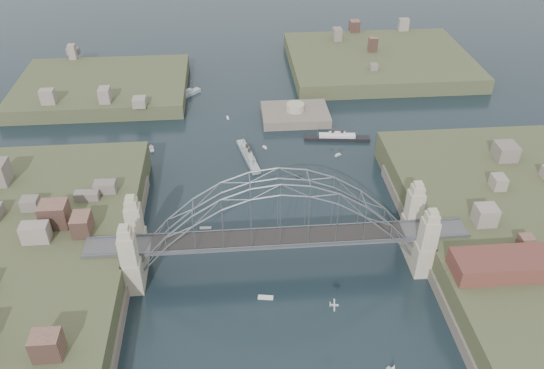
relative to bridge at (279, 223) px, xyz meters
The scene contains 21 objects.
ground 12.32m from the bridge, ahead, with size 500.00×500.00×0.00m, color black.
bridge is the anchor object (origin of this frame).
shore_west 58.25m from the bridge, behind, with size 50.50×90.00×12.00m.
shore_east 58.25m from the bridge, ahead, with size 50.50×90.00×12.00m.
headland_nw 110.41m from the bridge, 120.07° to the left, with size 60.00×45.00×9.00m, color #3B4025.
headland_ne 121.38m from the bridge, 65.56° to the left, with size 70.00×55.00×9.50m, color #3B4025.
fort_island 72.14m from the bridge, 80.27° to the left, with size 22.00×16.00×9.40m.
wharf_shed 46.23m from the bridge, 17.65° to the right, with size 20.00×8.00×4.00m, color #592D26.
finger_pier 49.40m from the bridge, 35.68° to the right, with size 4.00×22.00×1.40m, color #464649.
naval_cruiser_near 48.11m from the bridge, 95.79° to the left, with size 6.38×18.46×5.51m.
naval_cruiser_far 93.02m from the bridge, 106.69° to the left, with size 13.40×13.16×5.57m.
ocean_liner 60.82m from the bridge, 66.95° to the left, with size 20.57×5.13×5.00m.
aeroplane 22.42m from the bridge, 67.17° to the right, with size 1.75×3.19×0.46m.
small_boat_a 25.31m from the bridge, 139.19° to the left, with size 2.89×1.05×0.45m.
small_boat_b 37.97m from the bridge, 75.91° to the left, with size 1.78×1.59×0.45m.
small_boat_c 16.00m from the bridge, 110.53° to the right, with size 3.37×1.56×0.45m.
small_boat_d 51.98m from the bridge, 64.21° to the left, with size 2.21×1.71×1.43m.
small_boat_e 64.56m from the bridge, 122.13° to the left, with size 1.88×3.71×2.38m.
small_boat_f 53.23m from the bridge, 89.38° to the left, with size 1.41×1.81×1.43m.
small_boat_g 37.12m from the bridge, 58.38° to the right, with size 2.28×2.35×2.38m.
small_boat_h 73.86m from the bridge, 98.24° to the left, with size 0.93×2.04×0.45m.
Camera 1 is at (-8.97, -91.31, 86.56)m, focal length 36.20 mm.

